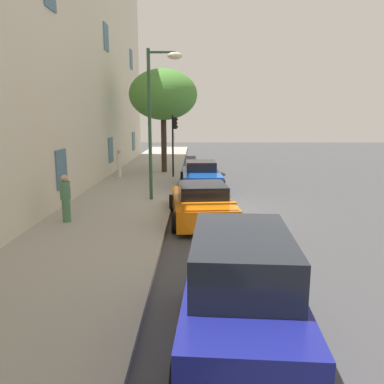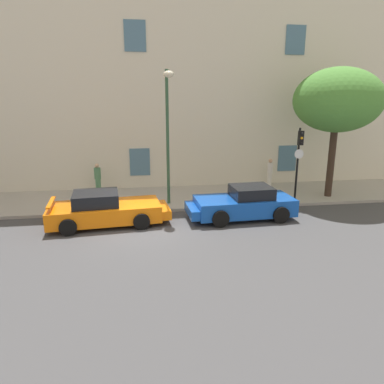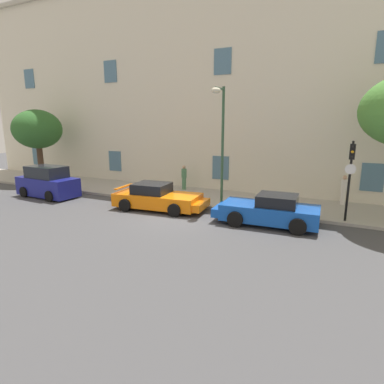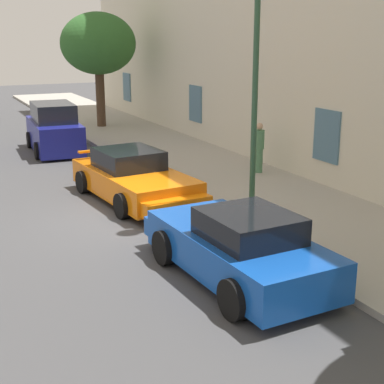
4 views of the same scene
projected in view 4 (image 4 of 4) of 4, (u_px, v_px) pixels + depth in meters
ground_plane at (126, 218)px, 14.15m from camera, size 80.00×80.00×0.00m
sidewalk at (263, 196)px, 15.81m from camera, size 60.00×4.25×0.14m
sportscar_red_lead at (136, 180)px, 15.45m from camera, size 4.95×2.49×1.35m
sportscar_yellow_flank at (235, 246)px, 10.61m from camera, size 4.60×2.21×1.38m
hatchback_parked at (54, 130)px, 21.85m from camera, size 4.05×2.02×1.88m
tree_midblock at (98, 44)px, 26.29m from camera, size 3.49×3.49×5.27m
street_lamp at (241, 39)px, 12.87m from camera, size 0.44×1.42×6.08m
pedestrian_strolling at (259, 147)px, 18.01m from camera, size 0.39×0.39×1.59m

